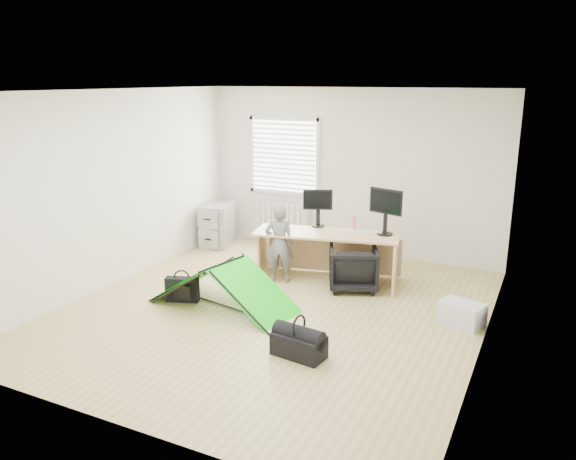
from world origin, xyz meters
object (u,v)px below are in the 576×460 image
at_px(filing_cabinet, 218,225).
at_px(laptop_bag, 182,289).
at_px(duffel_bag, 299,346).
at_px(person, 279,244).
at_px(storage_crate, 461,314).
at_px(monitor_right, 385,218).
at_px(office_chair, 353,268).
at_px(monitor_left, 318,213).
at_px(thermos, 353,223).
at_px(kite, 223,285).
at_px(desk, 326,256).

height_order(filing_cabinet, laptop_bag, filing_cabinet).
bearing_deg(laptop_bag, duffel_bag, -39.48).
xyz_separation_m(person, storage_crate, (2.60, -0.37, -0.43)).
relative_size(monitor_right, storage_crate, 1.03).
xyz_separation_m(office_chair, laptop_bag, (-1.86, -1.41, -0.14)).
height_order(monitor_left, office_chair, monitor_left).
relative_size(monitor_left, thermos, 1.94).
relative_size(filing_cabinet, office_chair, 1.09).
bearing_deg(office_chair, monitor_right, -145.71).
height_order(filing_cabinet, kite, filing_cabinet).
xyz_separation_m(monitor_left, office_chair, (0.73, -0.46, -0.60)).
xyz_separation_m(office_chair, person, (-1.04, -0.20, 0.26)).
distance_m(thermos, duffel_bag, 2.71).
distance_m(office_chair, duffel_bag, 2.13).
bearing_deg(office_chair, monitor_left, -55.22).
bearing_deg(duffel_bag, storage_crate, 55.65).
distance_m(desk, laptop_bag, 2.12).
bearing_deg(office_chair, person, -12.11).
xyz_separation_m(kite, duffel_bag, (1.43, -0.79, -0.17)).
bearing_deg(filing_cabinet, desk, -31.43).
height_order(desk, monitor_right, monitor_right).
bearing_deg(desk, laptop_bag, -143.00).
xyz_separation_m(office_chair, kite, (-1.28, -1.33, -0.01)).
xyz_separation_m(office_chair, duffel_bag, (0.15, -2.12, -0.18)).
relative_size(desk, thermos, 9.28).
xyz_separation_m(desk, monitor_right, (0.78, 0.27, 0.59)).
distance_m(thermos, kite, 2.18).
xyz_separation_m(storage_crate, laptop_bag, (-3.42, -0.85, 0.02)).
relative_size(person, laptop_bag, 2.61).
bearing_deg(duffel_bag, desk, 113.14).
relative_size(office_chair, storage_crate, 1.35).
distance_m(filing_cabinet, person, 2.15).
relative_size(monitor_right, duffel_bag, 0.91).
relative_size(thermos, storage_crate, 0.45).
xyz_separation_m(thermos, kite, (-1.10, -1.81, -0.52)).
distance_m(desk, monitor_right, 1.01).
xyz_separation_m(office_chair, storage_crate, (1.56, -0.56, -0.16)).
bearing_deg(monitor_right, office_chair, -106.50).
bearing_deg(filing_cabinet, person, -46.08).
bearing_deg(kite, office_chair, 57.33).
bearing_deg(storage_crate, filing_cabinet, 160.79).
relative_size(person, duffel_bag, 2.03).
bearing_deg(storage_crate, laptop_bag, -166.01).
relative_size(desk, kite, 1.10).
bearing_deg(desk, office_chair, -33.25).
bearing_deg(monitor_left, kite, -129.24).
relative_size(desk, monitor_left, 4.78).
xyz_separation_m(thermos, storage_crate, (1.74, -1.04, -0.67)).
height_order(office_chair, laptop_bag, office_chair).
relative_size(desk, office_chair, 3.09).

